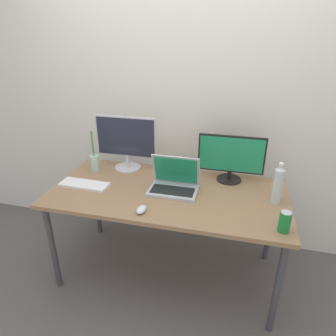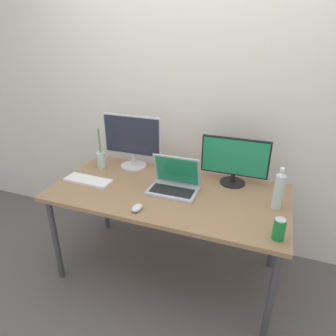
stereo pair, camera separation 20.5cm
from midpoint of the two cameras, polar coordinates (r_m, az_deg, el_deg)
The scene contains 11 objects.
ground_plane at distance 2.57m, azimuth 2.41°, elevation -19.00°, with size 16.00×16.00×0.00m, color #5B5651.
wall_back at distance 2.48m, azimuth 7.35°, elevation 13.38°, with size 7.00×0.08×2.60m, color silver.
work_desk at distance 2.16m, azimuth 2.73°, elevation -5.83°, with size 1.66×0.81×0.74m.
monitor_left at distance 2.43m, azimuth -4.43°, elevation 5.39°, with size 0.50×0.21×0.44m.
monitor_center at distance 2.23m, azimuth 15.15°, elevation 1.42°, with size 0.49×0.19×0.35m.
laptop_silver at distance 2.12m, azimuth 3.99°, elevation -2.93°, with size 0.34×0.24×0.25m.
keyboard_main at distance 2.31m, azimuth -12.53°, elevation -2.39°, with size 0.36×0.13×0.02m, color white.
mouse_by_keyboard at distance 1.91m, azimuth -2.84°, elevation -7.67°, with size 0.06×0.10×0.03m, color silver.
water_bottle at distance 2.03m, azimuth 23.12°, elevation -3.96°, with size 0.06×0.06×0.28m.
soda_can_near_keyboard at distance 1.79m, azimuth 23.58°, elevation -10.74°, with size 0.07×0.07×0.13m.
bamboo_vase at distance 2.49m, azimuth -10.34°, elevation 1.59°, with size 0.07×0.07×0.34m.
Camera 2 is at (0.65, -1.75, 1.78)m, focal length 32.00 mm.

